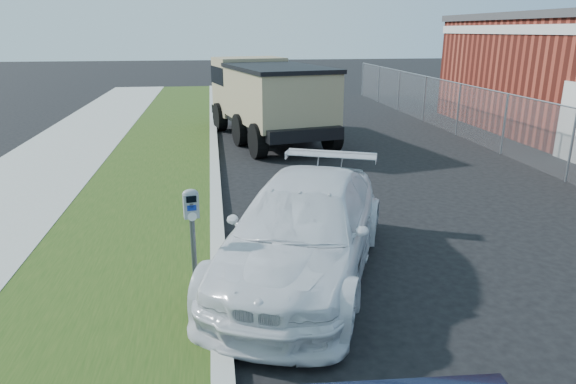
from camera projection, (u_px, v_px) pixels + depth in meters
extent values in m
plane|color=black|center=(385.00, 267.00, 8.10)|extent=(120.00, 120.00, 0.00)
cube|color=#989890|center=(217.00, 226.00, 9.61)|extent=(0.25, 50.00, 0.15)
cube|color=#213E11|center=(129.00, 231.00, 9.39)|extent=(3.00, 50.00, 0.13)
plane|color=slate|center=(504.00, 124.00, 15.27)|extent=(0.00, 30.00, 30.00)
cylinder|color=gray|center=(508.00, 94.00, 14.99)|extent=(0.04, 30.00, 0.04)
cylinder|color=gray|center=(572.00, 146.00, 12.44)|extent=(0.06, 0.06, 1.80)
cylinder|color=gray|center=(504.00, 124.00, 15.27)|extent=(0.06, 0.06, 1.80)
cylinder|color=gray|center=(458.00, 110.00, 18.10)|extent=(0.06, 0.06, 1.80)
cylinder|color=gray|center=(425.00, 99.00, 20.93)|extent=(0.06, 0.06, 1.80)
cylinder|color=gray|center=(399.00, 91.00, 23.76)|extent=(0.06, 0.06, 1.80)
cylinder|color=gray|center=(379.00, 84.00, 26.59)|extent=(0.06, 0.06, 1.80)
cylinder|color=gray|center=(362.00, 79.00, 29.42)|extent=(0.06, 0.06, 1.80)
cube|color=silver|center=(543.00, 29.00, 15.60)|extent=(0.06, 14.00, 0.30)
cube|color=silver|center=(572.00, 122.00, 14.46)|extent=(0.08, 1.10, 2.20)
cylinder|color=#3F4247|center=(194.00, 257.00, 6.87)|extent=(0.08, 0.08, 1.08)
cube|color=gray|center=(191.00, 206.00, 6.65)|extent=(0.21, 0.16, 0.32)
ellipsoid|color=gray|center=(190.00, 194.00, 6.60)|extent=(0.22, 0.16, 0.12)
cube|color=black|center=(191.00, 199.00, 6.55)|extent=(0.13, 0.03, 0.09)
cube|color=navy|center=(192.00, 208.00, 6.59)|extent=(0.12, 0.03, 0.08)
cylinder|color=silver|center=(192.00, 217.00, 6.62)|extent=(0.12, 0.03, 0.12)
cube|color=#3F4247|center=(192.00, 206.00, 6.58)|extent=(0.04, 0.01, 0.05)
imported|color=white|center=(304.00, 227.00, 7.77)|extent=(3.79, 5.39, 1.45)
cube|color=black|center=(270.00, 118.00, 17.31)|extent=(3.63, 6.92, 0.36)
cube|color=#8D7E5B|center=(249.00, 86.00, 19.16)|extent=(2.76, 2.33, 2.06)
cube|color=black|center=(249.00, 75.00, 19.04)|extent=(2.80, 2.36, 0.62)
cube|color=#8D7E5B|center=(278.00, 95.00, 16.32)|extent=(3.34, 4.75, 1.65)
cube|color=black|center=(278.00, 68.00, 16.06)|extent=(3.47, 4.88, 0.12)
cube|color=black|center=(243.00, 107.00, 20.31)|extent=(2.44, 0.68, 0.31)
cylinder|color=black|center=(220.00, 117.00, 18.99)|extent=(0.54, 1.08, 1.03)
cylinder|color=black|center=(280.00, 113.00, 19.80)|extent=(0.54, 1.08, 1.03)
cylinder|color=black|center=(241.00, 130.00, 16.52)|extent=(0.54, 1.08, 1.03)
cylinder|color=black|center=(308.00, 125.00, 17.32)|extent=(0.54, 1.08, 1.03)
cylinder|color=black|center=(258.00, 141.00, 14.87)|extent=(0.54, 1.08, 1.03)
cylinder|color=black|center=(332.00, 135.00, 15.67)|extent=(0.54, 1.08, 1.03)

